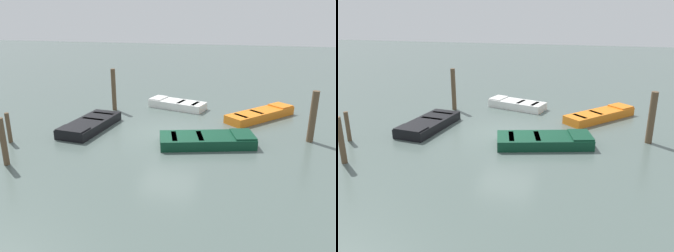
% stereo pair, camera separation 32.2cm
% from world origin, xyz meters
% --- Properties ---
extents(ground_plane, '(80.00, 80.00, 0.00)m').
position_xyz_m(ground_plane, '(0.00, 0.00, 0.00)').
color(ground_plane, '#4C5B56').
extents(rowboat_white, '(3.23, 1.93, 0.46)m').
position_xyz_m(rowboat_white, '(0.41, -4.07, 0.22)').
color(rowboat_white, silver).
rests_on(rowboat_white, ground_plane).
extents(rowboat_orange, '(3.42, 3.63, 0.46)m').
position_xyz_m(rowboat_orange, '(-3.98, -3.13, 0.22)').
color(rowboat_orange, orange).
rests_on(rowboat_orange, ground_plane).
extents(rowboat_dark_green, '(3.93, 2.32, 0.46)m').
position_xyz_m(rowboat_dark_green, '(-1.81, 0.93, 0.22)').
color(rowboat_dark_green, '#0C3823').
rests_on(rowboat_dark_green, ground_plane).
extents(rowboat_black, '(1.77, 3.53, 0.46)m').
position_xyz_m(rowboat_black, '(3.56, 0.17, 0.22)').
color(rowboat_black, black).
rests_on(rowboat_black, ground_plane).
extents(mooring_piling_near_right, '(0.17, 0.17, 1.24)m').
position_xyz_m(mooring_piling_near_right, '(6.03, 2.37, 0.62)').
color(mooring_piling_near_right, brown).
rests_on(mooring_piling_near_right, ground_plane).
extents(mooring_piling_mid_left, '(0.27, 0.27, 2.11)m').
position_xyz_m(mooring_piling_mid_left, '(-5.84, -0.36, 1.05)').
color(mooring_piling_mid_left, brown).
rests_on(mooring_piling_mid_left, ground_plane).
extents(mooring_piling_far_left, '(0.20, 0.20, 1.69)m').
position_xyz_m(mooring_piling_far_left, '(4.79, 4.27, 0.85)').
color(mooring_piling_far_left, brown).
rests_on(mooring_piling_far_left, ground_plane).
extents(mooring_piling_mid_right, '(0.23, 0.23, 2.20)m').
position_xyz_m(mooring_piling_mid_right, '(3.60, -3.00, 1.10)').
color(mooring_piling_mid_right, brown).
rests_on(mooring_piling_mid_right, ground_plane).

